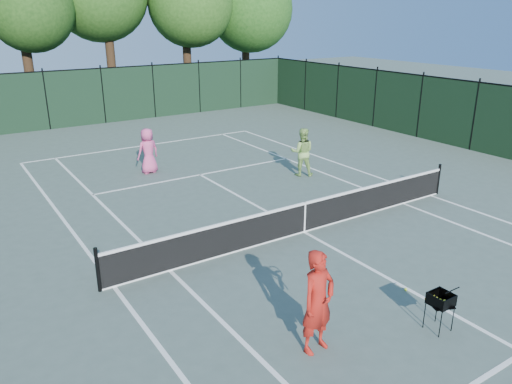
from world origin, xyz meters
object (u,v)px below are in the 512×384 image
player_green (302,152)px  loose_ball_midcourt (406,289)px  player_pink (148,151)px  ball_hopper (441,300)px  coach (318,302)px

player_green → loose_ball_midcourt: size_ratio=26.86×
player_pink → player_green: bearing=135.5°
player_green → ball_hopper: player_green is taller
coach → loose_ball_midcourt: size_ratio=29.15×
ball_hopper → loose_ball_midcourt: (0.62, 1.32, -0.63)m
coach → player_pink: bearing=75.6°
coach → loose_ball_midcourt: coach is taller
player_green → ball_hopper: bearing=102.6°
player_green → loose_ball_midcourt: (-3.33, -7.97, -0.88)m
player_pink → loose_ball_midcourt: player_pink is taller
coach → player_green: bearing=46.3°
coach → ball_hopper: bearing=-26.5°
coach → player_pink: (1.57, 11.94, -0.12)m
player_pink → loose_ball_midcourt: size_ratio=25.77×
ball_hopper → coach: bearing=-177.9°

